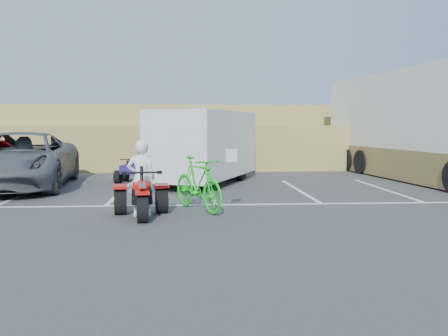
{
  "coord_description": "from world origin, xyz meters",
  "views": [
    {
      "loc": [
        -0.54,
        -9.29,
        1.95
      ],
      "look_at": [
        0.17,
        1.57,
        1.0
      ],
      "focal_mm": 38.0,
      "sensor_mm": 36.0,
      "label": 1
    }
  ],
  "objects": [
    {
      "name": "quad_atv_green",
      "position": [
        -0.38,
        8.17,
        0.0
      ],
      "size": [
        1.63,
        1.85,
        1.01
      ],
      "primitive_type": null,
      "rotation": [
        0.0,
        0.0,
        -0.37
      ],
      "color": "#135723",
      "rests_on": "ground"
    },
    {
      "name": "red_trike_atv",
      "position": [
        -1.65,
        0.88,
        0.0
      ],
      "size": [
        1.42,
        1.76,
        1.05
      ],
      "primitive_type": null,
      "rotation": [
        0.0,
        0.0,
        0.13
      ],
      "color": "#B8110A",
      "rests_on": "ground"
    },
    {
      "name": "ground",
      "position": [
        0.0,
        0.0,
        0.0
      ],
      "size": [
        100.0,
        100.0,
        0.0
      ],
      "primitive_type": "plane",
      "color": "#3D3D40",
      "rests_on": "ground"
    },
    {
      "name": "parking_stripes",
      "position": [
        0.87,
        4.07,
        0.0
      ],
      "size": [
        28.0,
        5.16,
        0.01
      ],
      "color": "white",
      "rests_on": "ground"
    },
    {
      "name": "grass_embankment",
      "position": [
        0.0,
        15.48,
        1.42
      ],
      "size": [
        40.0,
        8.5,
        3.1
      ],
      "color": "olive",
      "rests_on": "ground"
    },
    {
      "name": "grey_pickup",
      "position": [
        -6.04,
        6.15,
        0.89
      ],
      "size": [
        3.63,
        6.69,
        1.78
      ],
      "primitive_type": "imported",
      "rotation": [
        0.0,
        0.0,
        0.11
      ],
      "color": "#4E5257",
      "rests_on": "ground"
    },
    {
      "name": "rider",
      "position": [
        -1.67,
        1.02,
        0.83
      ],
      "size": [
        0.66,
        0.48,
        1.67
      ],
      "primitive_type": "imported",
      "rotation": [
        0.0,
        0.0,
        3.27
      ],
      "color": "white",
      "rests_on": "ground"
    },
    {
      "name": "rv_motorhome",
      "position": [
        7.99,
        7.8,
        1.71
      ],
      "size": [
        3.92,
        11.18,
        3.93
      ],
      "rotation": [
        0.0,
        0.0,
        0.11
      ],
      "color": "silver",
      "rests_on": "ground"
    },
    {
      "name": "quad_atv_blue",
      "position": [
        -2.67,
        7.47,
        0.0
      ],
      "size": [
        1.16,
        1.45,
        0.86
      ],
      "primitive_type": null,
      "rotation": [
        0.0,
        0.0,
        -0.15
      ],
      "color": "navy",
      "rests_on": "ground"
    },
    {
      "name": "cargo_trailer",
      "position": [
        -0.11,
        6.86,
        1.33
      ],
      "size": [
        3.95,
        5.67,
        2.46
      ],
      "rotation": [
        0.0,
        0.0,
        -0.39
      ],
      "color": "silver",
      "rests_on": "ground"
    },
    {
      "name": "green_dirt_bike",
      "position": [
        -0.44,
        1.64,
        0.63
      ],
      "size": [
        1.53,
        2.13,
        1.26
      ],
      "primitive_type": "imported",
      "rotation": [
        0.0,
        0.0,
        0.5
      ],
      "color": "#14BF19",
      "rests_on": "ground"
    }
  ]
}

